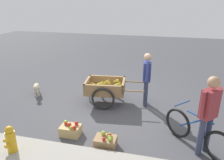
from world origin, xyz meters
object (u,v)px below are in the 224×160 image
object	(u,v)px
fire_hydrant	(11,142)
apple_crate	(106,142)
cyclist_person	(209,109)
mixed_fruit_crate	(71,130)
plastic_bucket	(112,82)
bicycle	(197,133)
fruit_cart	(106,89)
dog	(36,87)
vendor_person	(147,75)

from	to	relation	value
fire_hydrant	apple_crate	bearing A→B (deg)	-157.73
cyclist_person	mixed_fruit_crate	xyz separation A→B (m)	(2.77, 0.06, -0.84)
fire_hydrant	apple_crate	size ratio (longest dim) A/B	1.52
fire_hydrant	apple_crate	distance (m)	1.82
cyclist_person	fire_hydrant	bearing A→B (deg)	15.17
cyclist_person	plastic_bucket	size ratio (longest dim) A/B	5.63
mixed_fruit_crate	plastic_bucket	bearing A→B (deg)	-94.31
bicycle	mixed_fruit_crate	world-z (taller)	bicycle
fire_hydrant	mixed_fruit_crate	size ratio (longest dim) A/B	1.52
fruit_cart	bicycle	xyz separation A→B (m)	(-2.32, 1.56, -0.08)
plastic_bucket	cyclist_person	bearing A→B (deg)	130.61
dog	cyclist_person	bearing A→B (deg)	160.46
fruit_cart	plastic_bucket	xyz separation A→B (m)	(0.12, -1.30, -0.29)
fruit_cart	apple_crate	world-z (taller)	fruit_cart
mixed_fruit_crate	bicycle	bearing A→B (deg)	-176.53
dog	mixed_fruit_crate	world-z (taller)	dog
dog	fire_hydrant	xyz separation A→B (m)	(-1.09, 2.62, 0.06)
fruit_cart	bicycle	size ratio (longest dim) A/B	1.40
bicycle	fire_hydrant	world-z (taller)	bicycle
dog	fire_hydrant	distance (m)	2.84
cyclist_person	plastic_bucket	xyz separation A→B (m)	(2.54, -2.97, -0.82)
fruit_cart	bicycle	world-z (taller)	bicycle
bicycle	apple_crate	size ratio (longest dim) A/B	2.80
vendor_person	cyclist_person	world-z (taller)	cyclist_person
dog	apple_crate	xyz separation A→B (m)	(-2.76, 1.94, -0.14)
vendor_person	fire_hydrant	bearing A→B (deg)	50.57
vendor_person	bicycle	world-z (taller)	vendor_person
bicycle	dog	size ratio (longest dim) A/B	2.01
vendor_person	cyclist_person	size ratio (longest dim) A/B	0.93
bicycle	fire_hydrant	distance (m)	3.62
apple_crate	bicycle	bearing A→B (deg)	-167.74
fruit_cart	cyclist_person	world-z (taller)	cyclist_person
vendor_person	mixed_fruit_crate	bearing A→B (deg)	51.49
plastic_bucket	vendor_person	bearing A→B (deg)	137.17
fire_hydrant	plastic_bucket	xyz separation A→B (m)	(-1.03, -3.93, -0.19)
fruit_cart	plastic_bucket	distance (m)	1.34
apple_crate	vendor_person	bearing A→B (deg)	-106.23
cyclist_person	apple_crate	distance (m)	2.09
vendor_person	apple_crate	distance (m)	2.31
cyclist_person	fire_hydrant	world-z (taller)	cyclist_person
dog	bicycle	bearing A→B (deg)	161.21
fire_hydrant	dog	bearing A→B (deg)	-67.42
fire_hydrant	plastic_bucket	world-z (taller)	fire_hydrant
dog	apple_crate	bearing A→B (deg)	144.96
bicycle	plastic_bucket	world-z (taller)	bicycle
apple_crate	cyclist_person	bearing A→B (deg)	-171.52
bicycle	fire_hydrant	xyz separation A→B (m)	(3.46, 1.07, -0.02)
fruit_cart	apple_crate	size ratio (longest dim) A/B	3.93
cyclist_person	fruit_cart	bearing A→B (deg)	-34.53
vendor_person	bicycle	bearing A→B (deg)	124.81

